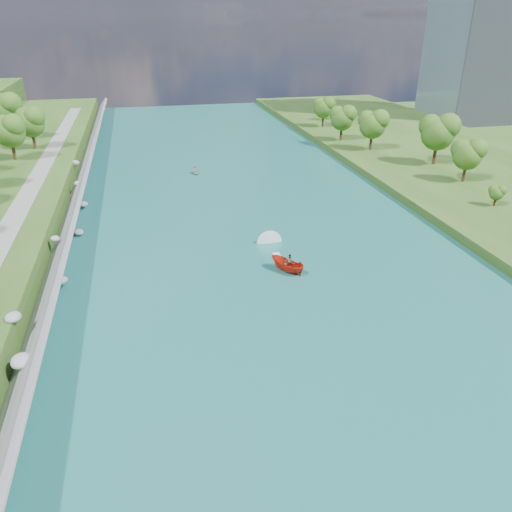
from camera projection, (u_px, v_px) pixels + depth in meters
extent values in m
plane|color=#2D5119|center=(301.00, 320.00, 52.10)|extent=(260.00, 260.00, 0.00)
cube|color=#1A645B|center=(257.00, 243.00, 69.61)|extent=(55.00, 240.00, 0.10)
cube|color=slate|center=(60.00, 249.00, 63.62)|extent=(3.54, 236.00, 4.05)
ellipsoid|color=gray|center=(1.00, 483.00, 32.18)|extent=(0.94, 0.93, 0.54)
ellipsoid|color=gray|center=(21.00, 361.00, 42.11)|extent=(1.71, 2.01, 1.07)
ellipsoid|color=gray|center=(13.00, 317.00, 45.86)|extent=(1.47, 1.71, 0.83)
ellipsoid|color=gray|center=(62.00, 280.00, 57.52)|extent=(1.36, 1.43, 0.80)
ellipsoid|color=gray|center=(55.00, 239.00, 64.44)|extent=(1.19, 1.19, 0.77)
ellipsoid|color=gray|center=(79.00, 232.00, 71.69)|extent=(1.31, 1.46, 0.87)
ellipsoid|color=gray|center=(83.00, 204.00, 81.30)|extent=(1.39, 1.48, 0.77)
ellipsoid|color=gray|center=(77.00, 183.00, 86.79)|extent=(1.07, 1.15, 0.80)
ellipsoid|color=gray|center=(75.00, 163.00, 96.06)|extent=(1.62, 1.34, 1.10)
cube|color=gray|center=(1.00, 242.00, 61.51)|extent=(3.00, 200.00, 0.10)
cube|color=gray|center=(484.00, 10.00, 139.00)|extent=(22.00, 22.00, 60.00)
ellipsoid|color=#285516|center=(10.00, 133.00, 94.23)|extent=(6.09, 6.09, 10.16)
ellipsoid|color=#285516|center=(31.00, 124.00, 102.17)|extent=(6.06, 6.06, 10.10)
ellipsoid|color=#285516|center=(7.00, 112.00, 109.91)|extent=(7.14, 7.14, 11.90)
ellipsoid|color=#285516|center=(497.00, 194.00, 78.09)|extent=(2.40, 2.40, 4.00)
ellipsoid|color=#285516|center=(467.00, 156.00, 88.60)|extent=(5.47, 5.47, 9.12)
ellipsoid|color=#285516|center=(438.00, 135.00, 98.51)|extent=(7.07, 7.07, 11.78)
ellipsoid|color=#285516|center=(372.00, 126.00, 109.57)|extent=(6.17, 6.17, 10.29)
ellipsoid|color=#285516|center=(342.00, 120.00, 118.12)|extent=(5.79, 5.79, 9.66)
ellipsoid|color=#285516|center=(324.00, 109.00, 132.95)|extent=(5.51, 5.51, 9.19)
ellipsoid|color=#285516|center=(323.00, 111.00, 142.62)|extent=(2.82, 2.82, 4.70)
imported|color=red|center=(287.00, 265.00, 61.36)|extent=(4.27, 4.84, 1.83)
imported|color=#66605B|center=(285.00, 265.00, 60.80)|extent=(0.69, 0.52, 1.71)
imported|color=#66605B|center=(290.00, 261.00, 61.78)|extent=(0.84, 0.67, 1.69)
cube|color=white|center=(281.00, 261.00, 64.37)|extent=(0.90, 5.00, 0.06)
imported|color=gray|center=(195.00, 172.00, 99.63)|extent=(2.59, 3.16, 0.57)
imported|color=#66605B|center=(195.00, 169.00, 99.37)|extent=(0.70, 0.56, 1.24)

